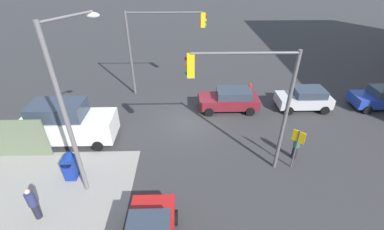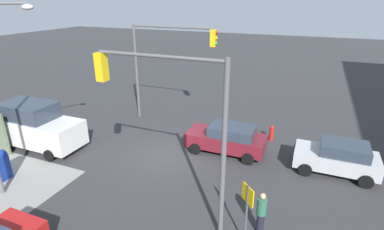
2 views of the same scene
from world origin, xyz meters
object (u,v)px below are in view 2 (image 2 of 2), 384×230
at_px(pedestrian_waiting, 261,212).
at_px(traffic_signal_se_corner, 165,54).
at_px(hatchback_maroon, 227,138).
at_px(traffic_signal_nw_corner, 172,111).
at_px(van_white_delivery, 36,126).
at_px(fire_hydrant, 272,133).
at_px(mailbox_blue, 0,165).
at_px(hatchback_silver, 338,157).

bearing_deg(pedestrian_waiting, traffic_signal_se_corner, -11.23).
bearing_deg(pedestrian_waiting, hatchback_maroon, -27.74).
xyz_separation_m(traffic_signal_nw_corner, van_white_delivery, (10.06, -2.70, -3.31)).
bearing_deg(traffic_signal_se_corner, pedestrian_waiting, 134.07).
distance_m(fire_hydrant, van_white_delivery, 13.81).
relative_size(traffic_signal_se_corner, fire_hydrant, 6.91).
relative_size(fire_hydrant, van_white_delivery, 0.17).
bearing_deg(mailbox_blue, van_white_delivery, -69.29).
relative_size(traffic_signal_nw_corner, traffic_signal_se_corner, 1.00).
xyz_separation_m(traffic_signal_se_corner, van_white_delivery, (5.17, 6.30, -3.38)).
relative_size(traffic_signal_se_corner, van_white_delivery, 1.20).
xyz_separation_m(hatchback_maroon, hatchback_silver, (-5.57, -0.04, -0.00)).
height_order(fire_hydrant, hatchback_maroon, hatchback_maroon).
xyz_separation_m(traffic_signal_nw_corner, fire_hydrant, (-2.35, -8.70, -4.11)).
relative_size(mailbox_blue, hatchback_maroon, 0.33).
bearing_deg(van_white_delivery, hatchback_silver, -167.49).
bearing_deg(hatchback_silver, traffic_signal_se_corner, -14.46).
xyz_separation_m(hatchback_silver, pedestrian_waiting, (2.70, 5.53, 0.04)).
xyz_separation_m(mailbox_blue, fire_hydrant, (-11.20, -9.20, -0.28)).
distance_m(traffic_signal_nw_corner, fire_hydrant, 9.90).
distance_m(mailbox_blue, van_white_delivery, 3.46).
bearing_deg(fire_hydrant, van_white_delivery, 25.80).
bearing_deg(van_white_delivery, fire_hydrant, -154.20).
distance_m(traffic_signal_se_corner, van_white_delivery, 8.82).
bearing_deg(van_white_delivery, mailbox_blue, 110.71).
bearing_deg(traffic_signal_se_corner, van_white_delivery, 50.60).
bearing_deg(hatchback_maroon, mailbox_blue, 36.24).
relative_size(hatchback_maroon, van_white_delivery, 0.80).
height_order(traffic_signal_nw_corner, mailbox_blue, traffic_signal_nw_corner).
bearing_deg(hatchback_maroon, traffic_signal_se_corner, -28.51).
bearing_deg(hatchback_silver, mailbox_blue, 24.60).
height_order(traffic_signal_nw_corner, fire_hydrant, traffic_signal_nw_corner).
distance_m(fire_hydrant, pedestrian_waiting, 8.05).
xyz_separation_m(traffic_signal_se_corner, fire_hydrant, (-7.24, 0.30, -4.17)).
xyz_separation_m(hatchback_maroon, van_white_delivery, (10.34, 3.49, 0.44)).
height_order(traffic_signal_se_corner, hatchback_silver, traffic_signal_se_corner).
distance_m(mailbox_blue, fire_hydrant, 14.50).
xyz_separation_m(fire_hydrant, pedestrian_waiting, (-0.80, 8.00, 0.40)).
bearing_deg(traffic_signal_se_corner, hatchback_silver, 165.54).
bearing_deg(van_white_delivery, pedestrian_waiting, 171.39).
bearing_deg(traffic_signal_nw_corner, van_white_delivery, -15.02).
distance_m(van_white_delivery, pedestrian_waiting, 13.37).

